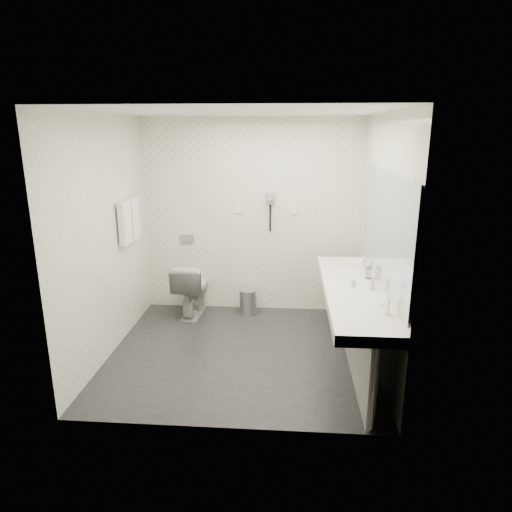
{
  "coord_description": "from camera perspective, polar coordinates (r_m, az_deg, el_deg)",
  "views": [
    {
      "loc": [
        0.49,
        -4.43,
        2.33
      ],
      "look_at": [
        0.15,
        0.15,
        1.05
      ],
      "focal_mm": 31.68,
      "sensor_mm": 36.0,
      "label": 1
    }
  ],
  "objects": [
    {
      "name": "floor",
      "position": [
        5.02,
        -1.88,
        -12.05
      ],
      "size": [
        2.8,
        2.8,
        0.0
      ],
      "primitive_type": "plane",
      "color": "#232327",
      "rests_on": "ground"
    },
    {
      "name": "vanity_counter",
      "position": [
        4.54,
        12.07,
        -4.47
      ],
      "size": [
        0.55,
        2.2,
        0.1
      ],
      "primitive_type": "cube",
      "color": "white",
      "rests_on": "floor"
    },
    {
      "name": "switch_plate_a",
      "position": [
        5.83,
        -2.12,
        5.9
      ],
      "size": [
        0.09,
        0.02,
        0.09
      ],
      "primitive_type": "cube",
      "color": "white",
      "rests_on": "wall_back"
    },
    {
      "name": "vanity_post_far",
      "position": [
        5.66,
        11.03,
        -4.93
      ],
      "size": [
        0.06,
        0.06,
        0.75
      ],
      "primitive_type": "cylinder",
      "color": "silver",
      "rests_on": "floor"
    },
    {
      "name": "bin_lid",
      "position": [
        5.87,
        -1.0,
        -4.35
      ],
      "size": [
        0.23,
        0.23,
        0.02
      ],
      "primitive_type": "cylinder",
      "color": "#B2B5BA",
      "rests_on": "pedal_bin"
    },
    {
      "name": "dryer_barrel",
      "position": [
        5.69,
        1.81,
        7.49
      ],
      "size": [
        0.08,
        0.14,
        0.08
      ],
      "primitive_type": "cylinder",
      "rotation": [
        1.57,
        0.0,
        0.0
      ],
      "color": "#98999E",
      "rests_on": "dryer_cradle"
    },
    {
      "name": "basin_near",
      "position": [
        3.93,
        13.33,
        -7.23
      ],
      "size": [
        0.4,
        0.31,
        0.05
      ],
      "primitive_type": "ellipsoid",
      "color": "white",
      "rests_on": "vanity_counter"
    },
    {
      "name": "soap_bottle_c",
      "position": [
        4.47,
        14.47,
        -3.36
      ],
      "size": [
        0.06,
        0.06,
        0.13
      ],
      "primitive_type": "imported",
      "rotation": [
        0.0,
        0.0,
        -0.24
      ],
      "color": "white",
      "rests_on": "vanity_counter"
    },
    {
      "name": "wall_left",
      "position": [
        4.93,
        -18.41,
        2.13
      ],
      "size": [
        0.0,
        2.6,
        2.6
      ],
      "primitive_type": "plane",
      "rotation": [
        1.57,
        0.0,
        1.57
      ],
      "color": "white",
      "rests_on": "floor"
    },
    {
      "name": "dryer_cord",
      "position": [
        5.79,
        1.81,
        4.82
      ],
      "size": [
        0.02,
        0.02,
        0.35
      ],
      "primitive_type": "cylinder",
      "color": "black",
      "rests_on": "dryer_cradle"
    },
    {
      "name": "glass_right",
      "position": [
        4.83,
        14.04,
        -2.02
      ],
      "size": [
        0.08,
        0.08,
        0.12
      ],
      "primitive_type": "cylinder",
      "rotation": [
        0.0,
        0.0,
        -0.38
      ],
      "color": "silver",
      "rests_on": "vanity_counter"
    },
    {
      "name": "faucet_near",
      "position": [
        3.93,
        16.23,
        -6.01
      ],
      "size": [
        0.04,
        0.04,
        0.15
      ],
      "primitive_type": "cylinder",
      "color": "silver",
      "rests_on": "vanity_counter"
    },
    {
      "name": "vanity_panel",
      "position": [
        4.7,
        12.08,
        -9.35
      ],
      "size": [
        0.03,
        2.15,
        0.75
      ],
      "primitive_type": "cube",
      "color": "gray",
      "rests_on": "floor"
    },
    {
      "name": "towel_rail",
      "position": [
        5.36,
        -15.98,
        6.63
      ],
      "size": [
        0.02,
        0.62,
        0.02
      ],
      "primitive_type": "cylinder",
      "rotation": [
        1.57,
        0.0,
        0.0
      ],
      "color": "silver",
      "rests_on": "wall_left"
    },
    {
      "name": "wall_front",
      "position": [
        3.34,
        -4.43,
        -3.3
      ],
      "size": [
        2.8,
        0.0,
        2.8
      ],
      "primitive_type": "plane",
      "rotation": [
        -1.57,
        0.0,
        0.0
      ],
      "color": "white",
      "rests_on": "floor"
    },
    {
      "name": "pedal_bin",
      "position": [
        5.93,
        -0.99,
        -5.87
      ],
      "size": [
        0.25,
        0.25,
        0.32
      ],
      "primitive_type": "cylinder",
      "rotation": [
        0.0,
        0.0,
        -0.09
      ],
      "color": "#B2B5BA",
      "rests_on": "floor"
    },
    {
      "name": "mirror",
      "position": [
        4.41,
        15.9,
        3.47
      ],
      "size": [
        0.02,
        2.2,
        1.05
      ],
      "primitive_type": "cube",
      "color": "#B2BCC6",
      "rests_on": "wall_right"
    },
    {
      "name": "wall_back",
      "position": [
        5.85,
        -0.63,
        4.94
      ],
      "size": [
        2.8,
        0.0,
        2.8
      ],
      "primitive_type": "plane",
      "rotation": [
        1.57,
        0.0,
        0.0
      ],
      "color": "white",
      "rests_on": "floor"
    },
    {
      "name": "flush_plate",
      "position": [
        6.03,
        -8.72,
        2.16
      ],
      "size": [
        0.18,
        0.02,
        0.12
      ],
      "primitive_type": "cube",
      "color": "#B2B5BA",
      "rests_on": "wall_back"
    },
    {
      "name": "wall_right",
      "position": [
        4.64,
        15.43,
        1.57
      ],
      "size": [
        0.0,
        2.6,
        2.6
      ],
      "primitive_type": "plane",
      "rotation": [
        1.57,
        0.0,
        -1.57
      ],
      "color": "white",
      "rests_on": "floor"
    },
    {
      "name": "vanity_post_near",
      "position": [
        3.8,
        14.64,
        -15.93
      ],
      "size": [
        0.06,
        0.06,
        0.75
      ],
      "primitive_type": "cylinder",
      "color": "silver",
      "rests_on": "floor"
    },
    {
      "name": "basin_far",
      "position": [
        5.14,
        11.17,
        -1.63
      ],
      "size": [
        0.4,
        0.31,
        0.05
      ],
      "primitive_type": "ellipsoid",
      "color": "white",
      "rests_on": "vanity_counter"
    },
    {
      "name": "dryer_cradle",
      "position": [
        5.76,
        1.84,
        7.29
      ],
      "size": [
        0.1,
        0.04,
        0.14
      ],
      "primitive_type": "cube",
      "color": "#98999E",
      "rests_on": "wall_back"
    },
    {
      "name": "switch_plate_b",
      "position": [
        5.8,
        4.81,
        5.8
      ],
      "size": [
        0.09,
        0.02,
        0.09
      ],
      "primitive_type": "cube",
      "color": "white",
      "rests_on": "wall_back"
    },
    {
      "name": "soap_bottle_a",
      "position": [
        4.53,
        12.17,
        -3.21
      ],
      "size": [
        0.05,
        0.05,
        0.09
      ],
      "primitive_type": "imported",
      "rotation": [
        0.0,
        0.0,
        0.37
      ],
      "color": "white",
      "rests_on": "vanity_counter"
    },
    {
      "name": "faucet_far",
      "position": [
        5.14,
        13.38,
        -0.71
      ],
      "size": [
        0.04,
        0.04,
        0.15
      ],
      "primitive_type": "cylinder",
      "color": "silver",
      "rests_on": "vanity_counter"
    },
    {
      "name": "toilet",
      "position": [
        5.92,
        -8.07,
        -4.09
      ],
      "size": [
        0.44,
        0.72,
        0.7
      ],
      "primitive_type": "imported",
      "rotation": [
        0.0,
        0.0,
        3.07
      ],
      "color": "white",
      "rests_on": "floor"
    },
    {
      "name": "ceiling",
      "position": [
        4.46,
        -2.17,
        17.77
      ],
      "size": [
        2.8,
        2.8,
        0.0
      ],
      "primitive_type": "plane",
      "rotation": [
        3.14,
        0.0,
        0.0
      ],
      "color": "white",
      "rests_on": "wall_back"
    },
    {
      "name": "towel_far",
      "position": [
        5.52,
        -15.22,
        4.61
      ],
      "size": [
        0.07,
        0.24,
        0.48
      ],
      "primitive_type": "cube",
      "color": "white",
      "rests_on": "towel_rail"
    },
    {
      "name": "glass_left",
      "position": [
        4.8,
        14.08,
        -2.17
      ],
      "size": [
        0.07,
        0.07,
        0.11
      ],
      "primitive_type": "cylinder",
      "rotation": [
        0.0,
        0.0,
        -0.24
      ],
      "color": "silver",
      "rests_on": "vanity_counter"
    },
    {
      "name": "towel_near",
      "position": [
        5.27,
        -16.21,
        4.02
      ],
      "size": [
        0.07,
        0.24,
        0.48
      ],
      "primitive_type": "cube",
      "color": "white",
      "rests_on": "towel_rail"
    }
  ]
}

